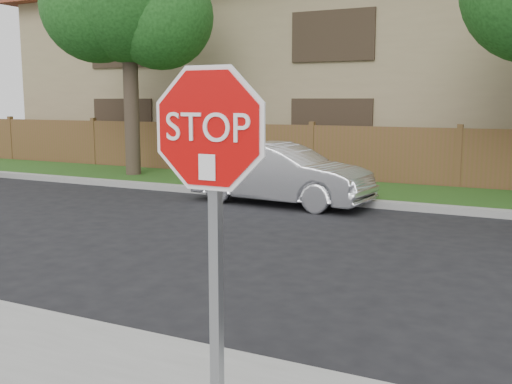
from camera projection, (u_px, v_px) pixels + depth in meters
The scene contains 7 objects.
ground at pixel (259, 366), 5.26m from camera, with size 90.00×90.00×0.00m, color black.
far_curb at pixel (433, 208), 12.44m from camera, with size 70.00×0.30×0.15m, color gray.
grass_strip at pixel (447, 198), 13.90m from camera, with size 70.00×3.00×0.12m, color #1E4714.
fence at pixel (459, 160), 15.20m from camera, with size 70.00×0.12×1.60m, color brown.
apartment_building at pixel (488, 62), 19.72m from camera, with size 35.20×9.20×7.20m.
stop_sign at pixel (211, 184), 3.48m from camera, with size 1.01×0.13×2.55m.
sedan_left at pixel (280, 174), 13.31m from camera, with size 1.44×4.12×1.36m, color silver.
Camera 1 is at (2.21, -4.44, 2.31)m, focal length 42.00 mm.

